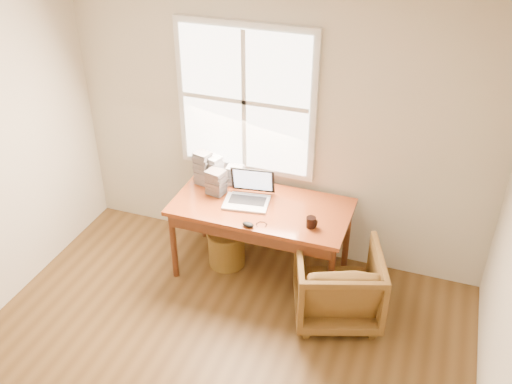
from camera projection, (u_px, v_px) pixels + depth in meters
room_shell at (172, 264)px, 3.51m from camera, size 4.04×4.54×2.64m
desk at (261, 207)px, 5.13m from camera, size 1.60×0.80×0.04m
armchair at (338, 284)px, 4.84m from camera, size 0.91×0.92×0.67m
wicker_stool at (227, 248)px, 5.52m from camera, size 0.44×0.44×0.35m
laptop at (246, 191)px, 5.06m from camera, size 0.43×0.44×0.28m
mouse at (248, 225)px, 4.83m from camera, size 0.11×0.08×0.04m
coffee_mug at (311, 222)px, 4.81m from camera, size 0.09×0.09×0.09m
cd_stack_a at (214, 170)px, 5.36m from camera, size 0.18×0.16×0.29m
cd_stack_b at (216, 182)px, 5.23m from camera, size 0.18×0.16×0.24m
cd_stack_c at (203, 168)px, 5.36m from camera, size 0.17×0.16×0.33m
cd_stack_d at (235, 175)px, 5.38m from camera, size 0.15×0.13×0.19m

